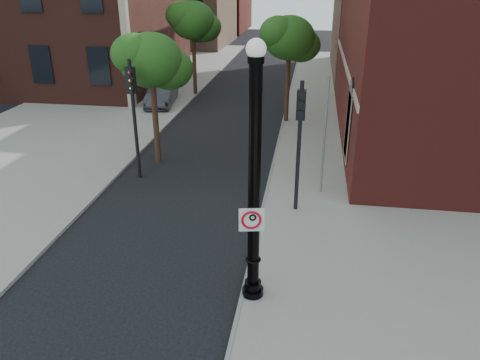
% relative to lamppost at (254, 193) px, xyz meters
% --- Properties ---
extents(ground, '(120.00, 120.00, 0.00)m').
position_rel_lamppost_xyz_m(ground, '(-2.31, -0.60, -2.93)').
color(ground, black).
rests_on(ground, ground).
extents(sidewalk_right, '(8.00, 60.00, 0.12)m').
position_rel_lamppost_xyz_m(sidewalk_right, '(3.69, 9.40, -2.87)').
color(sidewalk_right, gray).
rests_on(sidewalk_right, ground).
extents(sidewalk_left, '(10.00, 50.00, 0.12)m').
position_rel_lamppost_xyz_m(sidewalk_left, '(-11.31, 17.40, -2.87)').
color(sidewalk_left, gray).
rests_on(sidewalk_left, ground).
extents(curb_edge, '(0.10, 60.00, 0.14)m').
position_rel_lamppost_xyz_m(curb_edge, '(-0.26, 9.40, -2.86)').
color(curb_edge, gray).
rests_on(curb_edge, ground).
extents(lamppost, '(0.54, 0.54, 6.33)m').
position_rel_lamppost_xyz_m(lamppost, '(0.00, 0.00, 0.00)').
color(lamppost, black).
rests_on(lamppost, ground).
extents(no_parking_sign, '(0.59, 0.15, 0.59)m').
position_rel_lamppost_xyz_m(no_parking_sign, '(-0.03, -0.16, -0.60)').
color(no_parking_sign, white).
rests_on(no_parking_sign, ground).
extents(parked_car, '(2.02, 4.35, 1.38)m').
position_rel_lamppost_xyz_m(parked_car, '(-7.85, 17.53, -2.24)').
color(parked_car, '#2D2C31').
rests_on(parked_car, ground).
extents(traffic_signal_left, '(0.37, 0.41, 4.64)m').
position_rel_lamppost_xyz_m(traffic_signal_left, '(-5.42, 6.82, 0.20)').
color(traffic_signal_left, black).
rests_on(traffic_signal_left, ground).
extents(traffic_signal_right, '(0.29, 0.37, 4.50)m').
position_rel_lamppost_xyz_m(traffic_signal_right, '(0.86, 4.79, 0.11)').
color(traffic_signal_right, black).
rests_on(traffic_signal_right, ground).
extents(utility_pole, '(0.09, 0.09, 4.38)m').
position_rel_lamppost_xyz_m(utility_pole, '(1.70, 6.30, -0.74)').
color(utility_pole, '#999999').
rests_on(utility_pole, ground).
extents(street_tree_a, '(3.00, 2.71, 5.40)m').
position_rel_lamppost_xyz_m(street_tree_a, '(-5.15, 8.54, 1.34)').
color(street_tree_a, '#321E14').
rests_on(street_tree_a, ground).
extents(street_tree_b, '(3.28, 2.97, 5.91)m').
position_rel_lamppost_xyz_m(street_tree_b, '(-6.40, 20.38, 1.74)').
color(street_tree_b, '#321E14').
rests_on(street_tree_b, ground).
extents(street_tree_c, '(3.09, 2.79, 5.56)m').
position_rel_lamppost_xyz_m(street_tree_c, '(-0.08, 15.13, 1.47)').
color(street_tree_c, '#321E14').
rests_on(street_tree_c, ground).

